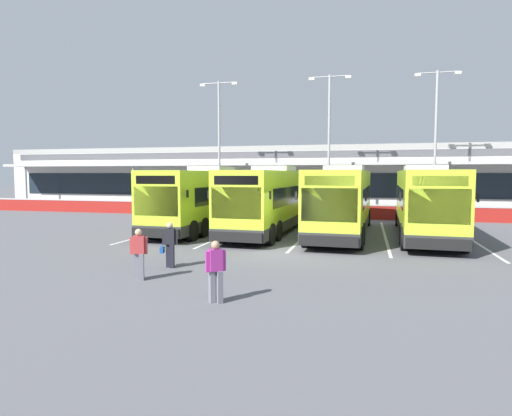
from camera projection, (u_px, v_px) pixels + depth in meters
The scene contains 18 objects.
ground_plane at pixel (289, 251), 18.73m from camera, with size 200.00×200.00×0.00m, color #56565B.
terminal_building at pixel (335, 177), 44.47m from camera, with size 70.00×13.00×6.00m.
red_barrier_wall at pixel (323, 211), 32.68m from camera, with size 60.00×0.40×1.10m.
coach_bus_leftmost at pixel (206, 200), 26.16m from camera, with size 3.23×12.23×3.78m.
coach_bus_left_centre at pixel (270, 201), 24.86m from camera, with size 3.23×12.23×3.78m.
coach_bus_centre at pixel (342, 202), 23.67m from camera, with size 3.23×12.23×3.78m.
coach_bus_right_centre at pixel (425, 203), 22.89m from camera, with size 3.23×12.23×3.78m.
bay_stripe_far_west at pixel (171, 228), 26.61m from camera, with size 0.14×13.00×0.01m, color silver.
bay_stripe_west at pixel (236, 230), 25.56m from camera, with size 0.14×13.00×0.01m, color silver.
bay_stripe_mid_west at pixel (307, 233), 24.52m from camera, with size 0.14×13.00×0.01m, color silver.
bay_stripe_centre at pixel (385, 235), 23.48m from camera, with size 0.14×13.00×0.01m, color silver.
bay_stripe_mid_east at pixel (469, 238), 22.44m from camera, with size 0.14×13.00×0.01m, color silver.
pedestrian_with_handbag at pixel (170, 244), 15.42m from camera, with size 0.65×0.34×1.62m.
pedestrian_in_dark_coat at pixel (139, 252), 13.61m from camera, with size 0.53×0.33×1.62m.
pedestrian_child at pixel (216, 269), 11.18m from camera, with size 0.47×0.41×1.62m.
lamp_post_west at pixel (219, 138), 36.38m from camera, with size 3.24×0.28×11.00m.
lamp_post_centre at pixel (329, 136), 33.99m from camera, with size 3.24×0.28×11.00m.
lamp_post_east at pixel (436, 134), 32.60m from camera, with size 3.24×0.28×11.00m.
Camera 1 is at (3.24, -18.29, 3.33)m, focal length 30.49 mm.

